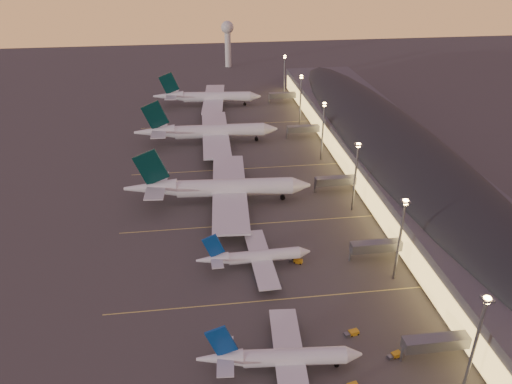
# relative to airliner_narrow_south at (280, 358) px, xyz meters

# --- Properties ---
(ground) EXTENTS (700.00, 700.00, 0.00)m
(ground) POSITION_rel_airliner_narrow_south_xyz_m (2.34, 28.86, -3.47)
(ground) COLOR #3E3B39
(airliner_narrow_south) EXTENTS (37.57, 33.65, 13.42)m
(airliner_narrow_south) POSITION_rel_airliner_narrow_south_xyz_m (0.00, 0.00, 0.00)
(airliner_narrow_south) COLOR silver
(airliner_narrow_south) RESTS_ON ground
(airliner_narrow_north) EXTENTS (34.26, 30.54, 12.26)m
(airliner_narrow_north) POSITION_rel_airliner_narrow_south_xyz_m (-0.66, 40.13, -0.30)
(airliner_narrow_north) COLOR silver
(airliner_narrow_north) RESTS_ON ground
(airliner_wide_near) EXTENTS (67.93, 61.98, 21.73)m
(airliner_wide_near) POSITION_rel_airliner_narrow_south_xyz_m (-8.33, 81.34, 2.13)
(airliner_wide_near) COLOR silver
(airliner_wide_near) RESTS_ON ground
(airliner_wide_mid) EXTENTS (66.81, 60.71, 21.42)m
(airliner_wide_mid) POSITION_rel_airliner_narrow_south_xyz_m (-9.86, 140.17, 2.05)
(airliner_wide_mid) COLOR silver
(airliner_wide_mid) RESTS_ON ground
(airliner_wide_far) EXTENTS (61.16, 55.99, 19.56)m
(airliner_wide_far) POSITION_rel_airliner_narrow_south_xyz_m (-7.07, 196.98, 1.57)
(airliner_wide_far) COLOR silver
(airliner_wide_far) RESTS_ON ground
(terminal_building) EXTENTS (56.35, 255.00, 17.46)m
(terminal_building) POSITION_rel_airliner_narrow_south_xyz_m (64.18, 101.33, 5.31)
(terminal_building) COLOR #46464A
(terminal_building) RESTS_ON ground
(light_masts) EXTENTS (2.20, 217.20, 25.90)m
(light_masts) POSITION_rel_airliner_narrow_south_xyz_m (38.34, 93.86, 14.09)
(light_masts) COLOR slate
(light_masts) RESTS_ON ground
(radar_tower) EXTENTS (9.00, 9.00, 32.50)m
(radar_tower) POSITION_rel_airliner_narrow_south_xyz_m (12.34, 288.86, 18.41)
(radar_tower) COLOR silver
(radar_tower) RESTS_ON ground
(lane_markings) EXTENTS (90.00, 180.36, 0.00)m
(lane_markings) POSITION_rel_airliner_narrow_south_xyz_m (2.34, 68.86, -3.46)
(lane_markings) COLOR #D8C659
(lane_markings) RESTS_ON ground
(baggage_tug_b) EXTENTS (3.68, 2.31, 1.03)m
(baggage_tug_b) POSITION_rel_airliner_narrow_south_xyz_m (27.30, 0.09, -3.00)
(baggage_tug_b) COLOR gold
(baggage_tug_b) RESTS_ON ground
(baggage_tug_c) EXTENTS (4.01, 3.15, 1.13)m
(baggage_tug_c) POSITION_rel_airliner_narrow_south_xyz_m (12.19, 40.08, -2.95)
(baggage_tug_c) COLOR gold
(baggage_tug_c) RESTS_ON ground
(baggage_tug_d) EXTENTS (3.91, 2.25, 1.10)m
(baggage_tug_d) POSITION_rel_airliner_narrow_south_xyz_m (19.55, 8.39, -2.97)
(baggage_tug_d) COLOR gold
(baggage_tug_d) RESTS_ON ground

